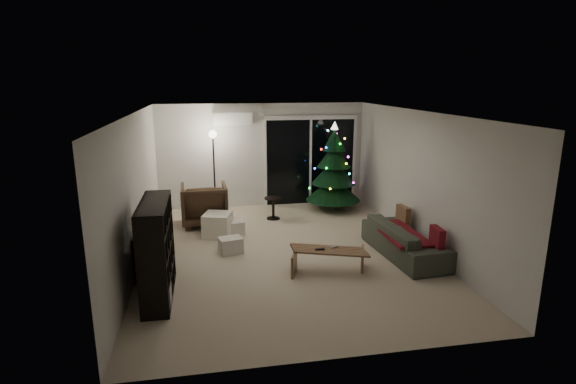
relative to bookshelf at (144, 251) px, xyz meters
name	(u,v)px	position (x,y,z in m)	size (l,w,h in m)	color
room	(294,179)	(2.71, 2.83, 0.31)	(6.50, 7.51, 2.60)	beige
bookshelf	(144,251)	(0.00, 0.00, 0.00)	(0.36, 1.41, 1.41)	black
media_cabinet	(154,249)	(0.00, 1.00, -0.35)	(0.42, 1.13, 0.71)	black
stereo	(152,224)	(0.00, 1.00, 0.08)	(0.36, 0.42, 0.15)	black
armchair	(204,204)	(0.82, 3.28, -0.26)	(0.95, 0.98, 0.89)	#413423
ottoman	(218,225)	(1.08, 2.45, -0.47)	(0.52, 0.52, 0.47)	white
cardboard_box_a	(231,245)	(1.27, 1.50, -0.56)	(0.40, 0.30, 0.29)	white
cardboard_box_b	(235,228)	(1.41, 2.53, -0.57)	(0.37, 0.28, 0.26)	white
side_table	(273,208)	(2.34, 3.39, -0.46)	(0.39, 0.39, 0.49)	black
floor_lamp	(214,174)	(1.07, 4.03, 0.24)	(0.30, 0.30, 1.89)	black
sofa	(405,240)	(4.30, 0.83, -0.42)	(1.98, 0.77, 0.58)	#41473D
sofa_throw	(400,233)	(4.20, 0.83, -0.29)	(0.62, 1.42, 0.05)	#5E0708
cushion_a	(403,216)	(4.55, 1.48, -0.18)	(0.11, 0.38, 0.38)	#8C6A4B
cushion_b	(437,239)	(4.55, 0.18, -0.18)	(0.11, 0.38, 0.38)	#5E0708
coffee_table	(329,260)	(2.80, 0.40, -0.51)	(1.21, 0.42, 0.38)	olive
remote_a	(320,249)	(2.65, 0.40, -0.31)	(0.15, 0.05, 0.02)	black
remote_b	(334,247)	(2.90, 0.45, -0.31)	(0.14, 0.04, 0.02)	slate
christmas_tree	(334,167)	(3.86, 3.89, 0.35)	(1.30, 1.30, 2.10)	#0F3F1B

